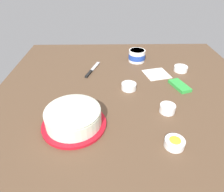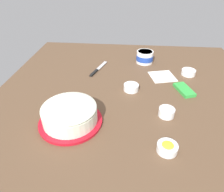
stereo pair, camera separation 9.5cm
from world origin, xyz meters
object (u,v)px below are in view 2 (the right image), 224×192
at_px(spreading_knife, 97,70).
at_px(sprinkle_bowl_rainbow, 167,112).
at_px(paper_napkin, 162,76).
at_px(frosting_tub, 145,57).
at_px(sprinkle_bowl_green, 188,72).
at_px(frosted_cake, 70,114).
at_px(sprinkle_bowl_yellow, 167,147).
at_px(candy_box_lower, 184,90).
at_px(sprinkle_bowl_pink, 131,87).

relative_size(spreading_knife, sprinkle_bowl_rainbow, 3.02).
bearing_deg(paper_napkin, frosting_tub, -152.79).
relative_size(sprinkle_bowl_green, paper_napkin, 0.59).
xyz_separation_m(frosted_cake, sprinkle_bowl_yellow, (0.13, 0.42, -0.03)).
distance_m(spreading_knife, candy_box_lower, 0.58).
bearing_deg(sprinkle_bowl_pink, frosted_cake, -41.89).
bearing_deg(frosting_tub, sprinkle_bowl_rainbow, 7.60).
xyz_separation_m(frosted_cake, frosting_tub, (-0.70, 0.37, -0.01)).
bearing_deg(frosted_cake, candy_box_lower, 119.13).
bearing_deg(sprinkle_bowl_rainbow, paper_napkin, 176.03).
distance_m(frosted_cake, sprinkle_bowl_pink, 0.41).
height_order(frosted_cake, spreading_knife, frosted_cake).
bearing_deg(frosting_tub, sprinkle_bowl_green, 59.40).
xyz_separation_m(spreading_knife, sprinkle_bowl_rainbow, (0.44, 0.40, 0.02)).
height_order(sprinkle_bowl_green, candy_box_lower, sprinkle_bowl_green).
xyz_separation_m(sprinkle_bowl_yellow, candy_box_lower, (-0.45, 0.16, -0.01)).
xyz_separation_m(frosted_cake, spreading_knife, (-0.53, 0.04, -0.04)).
bearing_deg(sprinkle_bowl_yellow, sprinkle_bowl_green, 161.25).
bearing_deg(spreading_knife, candy_box_lower, 68.51).
bearing_deg(sprinkle_bowl_rainbow, sprinkle_bowl_pink, -141.35).
bearing_deg(sprinkle_bowl_green, frosted_cake, -50.62).
xyz_separation_m(sprinkle_bowl_yellow, paper_napkin, (-0.62, 0.05, -0.02)).
bearing_deg(frosting_tub, sprinkle_bowl_yellow, 3.80).
xyz_separation_m(frosting_tub, sprinkle_bowl_rainbow, (0.60, 0.08, -0.02)).
height_order(sprinkle_bowl_yellow, candy_box_lower, sprinkle_bowl_yellow).
bearing_deg(spreading_knife, paper_napkin, 83.63).
bearing_deg(frosting_tub, paper_napkin, 27.21).
bearing_deg(spreading_knife, sprinkle_bowl_rainbow, 42.47).
height_order(frosted_cake, sprinkle_bowl_yellow, frosted_cake).
distance_m(sprinkle_bowl_rainbow, sprinkle_bowl_green, 0.48).
relative_size(frosted_cake, candy_box_lower, 2.05).
relative_size(frosting_tub, sprinkle_bowl_green, 1.36).
bearing_deg(sprinkle_bowl_green, candy_box_lower, -17.95).
bearing_deg(sprinkle_bowl_green, spreading_knife, -90.32).
bearing_deg(paper_napkin, sprinkle_bowl_rainbow, -3.97).
bearing_deg(paper_napkin, candy_box_lower, 32.53).
bearing_deg(spreading_knife, sprinkle_bowl_pink, 45.71).
height_order(spreading_knife, paper_napkin, spreading_knife).
relative_size(frosted_cake, frosting_tub, 2.41).
distance_m(frosting_tub, sprinkle_bowl_green, 0.33).
bearing_deg(frosted_cake, sprinkle_bowl_pink, 138.11).
height_order(sprinkle_bowl_rainbow, sprinkle_bowl_pink, sprinkle_bowl_rainbow).
xyz_separation_m(frosted_cake, sprinkle_bowl_rainbow, (-0.09, 0.45, -0.03)).
distance_m(frosting_tub, sprinkle_bowl_rainbow, 0.61).
distance_m(candy_box_lower, paper_napkin, 0.19).
xyz_separation_m(frosted_cake, paper_napkin, (-0.49, 0.47, -0.05)).
relative_size(frosting_tub, spreading_knife, 0.53).
relative_size(frosted_cake, sprinkle_bowl_pink, 3.39).
xyz_separation_m(sprinkle_bowl_green, candy_box_lower, (0.21, -0.07, -0.01)).
bearing_deg(spreading_knife, sprinkle_bowl_green, 89.68).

